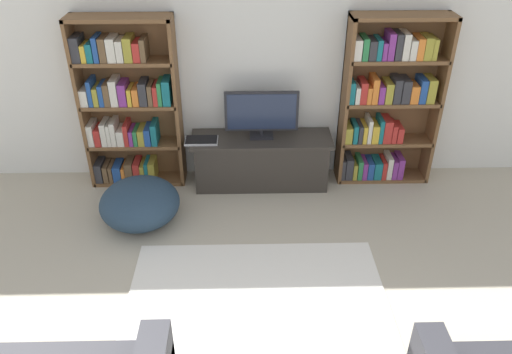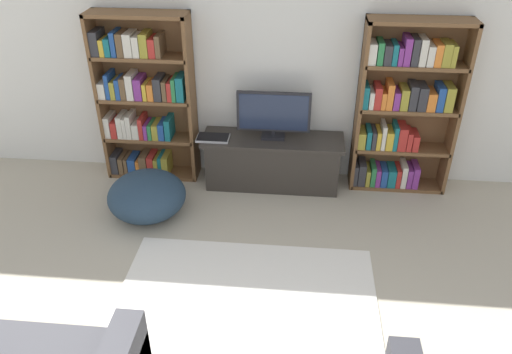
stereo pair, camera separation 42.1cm
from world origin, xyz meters
TOP-DOWN VIEW (x-y plane):
  - wall_back at (0.00, 4.23)m, footprint 8.80×0.06m
  - bookshelf_left at (-1.25, 4.05)m, footprint 0.99×0.30m
  - bookshelf_right at (1.40, 4.05)m, footprint 0.99×0.30m
  - tv_stand at (0.11, 3.94)m, footprint 1.47×0.47m
  - television at (0.11, 3.96)m, footprint 0.75×0.16m
  - laptop at (-0.50, 3.87)m, footprint 0.33×0.20m
  - area_rug at (0.03, 1.90)m, footprint 2.06×1.93m
  - beanbag_ottoman at (-1.06, 3.25)m, footprint 0.75×0.75m

SIDE VIEW (x-z plane):
  - area_rug at x=0.03m, z-range 0.00..0.02m
  - beanbag_ottoman at x=-1.06m, z-range 0.00..0.43m
  - tv_stand at x=0.11m, z-range 0.00..0.55m
  - laptop at x=-0.50m, z-range 0.55..0.58m
  - television at x=0.11m, z-range 0.56..1.07m
  - bookshelf_left at x=-1.25m, z-range -0.02..1.76m
  - bookshelf_right at x=1.40m, z-range -0.01..1.76m
  - wall_back at x=0.00m, z-range 0.00..2.60m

